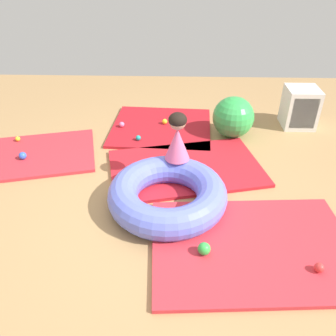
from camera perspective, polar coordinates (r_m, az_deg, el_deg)
The scene contains 17 objects.
ground_plane at distance 3.55m, azimuth -1.06°, elevation -6.47°, with size 8.00×8.00×0.00m, color tan.
gym_mat_front at distance 4.65m, azimuth -21.30°, elevation 2.00°, with size 1.49×1.04×0.04m, color red.
gym_mat_near_left at distance 5.00m, azimuth -1.10°, elevation 6.72°, with size 1.39×1.28×0.04m, color #B21923.
gym_mat_center_rear at distance 3.21m, azimuth 13.82°, elevation -12.47°, with size 1.77×1.23×0.04m, color red.
gym_mat_far_left at distance 4.10m, azimuth 2.94°, elevation 0.03°, with size 1.75×1.09×0.04m, color red.
inflatable_cushion at distance 3.47m, azimuth -0.11°, elevation -4.31°, with size 1.20×1.20×0.30m, color #6070E5.
child_in_pink at distance 3.62m, azimuth 1.56°, elevation 5.13°, with size 0.34×0.34×0.53m.
play_ball_yellow at distance 5.04m, azimuth -0.55°, elevation 7.67°, with size 0.08×0.08×0.08m, color yellow.
play_ball_red at distance 3.14m, azimuth 23.62°, elevation -14.80°, with size 0.08×0.08×0.08m, color red.
play_ball_pink at distance 5.00m, azimuth -7.62°, elevation 7.12°, with size 0.08×0.08×0.08m, color pink.
play_ball_green at distance 3.02m, azimuth 5.97°, elevation -13.08°, with size 0.11×0.11×0.11m, color green.
play_ball_orange at distance 4.02m, azimuth 1.87°, elevation 0.22°, with size 0.07×0.07×0.07m, color orange.
play_ball_blue at distance 4.55m, azimuth -22.81°, elevation 1.88°, with size 0.09×0.09×0.09m, color blue.
play_ball_teal at distance 4.63m, azimuth -4.92°, elevation 4.97°, with size 0.07×0.07×0.07m, color teal.
play_ball_yellow_second at distance 5.00m, azimuth -23.50°, elevation 4.43°, with size 0.06×0.06×0.06m, color yellow.
exercise_ball_large at distance 4.78m, azimuth 10.69°, elevation 8.21°, with size 0.56×0.56×0.56m, color green.
storage_cube at distance 5.31m, azimuth 20.94°, elevation 9.20°, with size 0.44×0.44×0.56m.
Camera 1 is at (0.15, -2.71, 2.29)m, focal length 37.04 mm.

